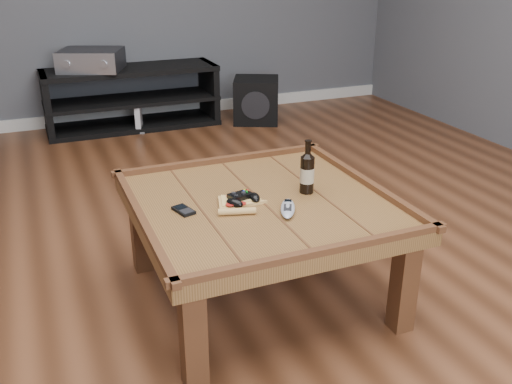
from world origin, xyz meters
name	(u,v)px	position (x,y,z in m)	size (l,w,h in m)	color
ground	(261,295)	(0.00, 0.00, 0.00)	(6.00, 6.00, 0.00)	#432413
baseboard	(129,114)	(0.00, 2.99, 0.05)	(5.00, 0.02, 0.10)	silver
coffee_table	(261,214)	(0.00, 0.00, 0.39)	(1.03, 1.03, 0.48)	brown
media_console	(132,98)	(0.00, 2.75, 0.25)	(1.40, 0.45, 0.50)	black
beer_bottle	(307,172)	(0.21, 0.01, 0.54)	(0.06, 0.06, 0.23)	black
game_controller	(243,199)	(-0.08, 0.00, 0.47)	(0.16, 0.12, 0.04)	black
pizza_slice	(235,204)	(-0.11, -0.01, 0.46)	(0.22, 0.29, 0.03)	tan
smartphone	(184,210)	(-0.32, 0.01, 0.46)	(0.08, 0.11, 0.01)	black
remote_control	(288,208)	(0.06, -0.14, 0.46)	(0.13, 0.18, 0.03)	#A1A5AF
av_receiver	(91,60)	(-0.29, 2.74, 0.58)	(0.57, 0.53, 0.16)	black
subwoofer	(256,100)	(1.02, 2.52, 0.19)	(0.49, 0.49, 0.37)	black
game_console	(139,120)	(0.02, 2.61, 0.10)	(0.14, 0.19, 0.21)	slate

